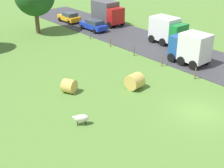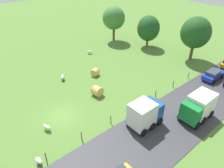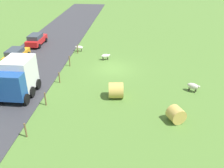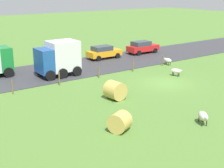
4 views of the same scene
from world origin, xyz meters
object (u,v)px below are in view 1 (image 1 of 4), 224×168
Objects in this scene: hay_bale_1 at (69,86)px; truck_2 at (168,30)px; sheep_2 at (81,118)px; hay_bale_0 at (135,81)px; car_1 at (69,17)px; truck_1 at (107,12)px; truck_0 at (191,48)px; car_3 at (94,25)px.

truck_2 is (16.90, 3.30, 1.19)m from hay_bale_1.
sheep_2 is 0.86× the size of hay_bale_0.
hay_bale_1 is 0.31× the size of car_1.
truck_2 reaches higher than hay_bale_1.
sheep_2 is 29.73m from car_1.
hay_bale_1 is 0.27× the size of truck_2.
truck_1 is 1.24× the size of car_1.
truck_0 is at bearing 8.14° from sheep_2.
truck_1 is at bearing 88.92° from truck_2.
truck_0 is 0.88× the size of truck_2.
hay_bale_0 is at bearing -33.23° from hay_bale_1.
truck_0 is at bearing 3.38° from hay_bale_0.
truck_1 reaches higher than sheep_2.
hay_bale_1 is at bearing -123.46° from car_1.
sheep_2 is at bearing -171.86° from truck_0.
truck_1 is at bearing -53.13° from car_1.
car_1 reaches higher than sheep_2.
hay_bale_1 is at bearing 146.77° from hay_bale_0.
truck_0 is 0.90× the size of car_3.
sheep_2 is 5.43m from hay_bale_1.
hay_bale_0 is 0.32× the size of car_3.
car_1 is at bearing 126.87° from truck_1.
truck_1 reaches higher than truck_2.
hay_bale_1 is 0.28× the size of car_3.
truck_0 reaches higher than sheep_2.
truck_0 is at bearing -119.12° from truck_2.
hay_bale_0 is 0.29× the size of truck_1.
car_1 is (13.43, 20.33, 0.25)m from hay_bale_1.
hay_bale_0 is 1.17× the size of hay_bale_1.
hay_bale_0 is 0.36× the size of car_1.
truck_1 is at bearing 19.75° from car_3.
hay_bale_0 is at bearing -109.99° from car_1.
car_3 is (0.05, -6.23, 0.01)m from car_1.
car_3 is at bearing -89.51° from car_1.
hay_bale_1 is 13.88m from truck_0.
truck_2 is at bearing -78.51° from car_1.
sheep_2 is at bearing -166.20° from hay_bale_0.
hay_bale_1 is 19.51m from car_3.
truck_0 is 0.80× the size of truck_1.
truck_0 is 23.03m from car_1.
car_3 is (-0.07, 16.78, -0.95)m from truck_0.
hay_bale_0 is 5.83m from hay_bale_1.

